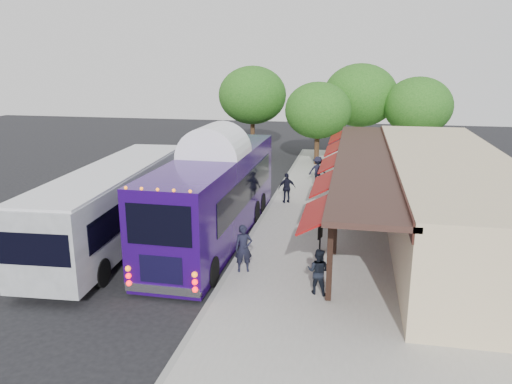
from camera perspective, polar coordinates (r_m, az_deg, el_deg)
The scene contains 15 objects.
ground at distance 20.68m, azimuth -1.71°, elevation -6.86°, with size 90.00×90.00×0.00m, color black.
sidewalk at distance 23.95m, azimuth 12.26°, elevation -3.93°, with size 10.00×40.00×0.15m, color #9E9B93.
curb at distance 24.32m, azimuth 0.51°, elevation -3.29°, with size 0.20×40.00×0.16m, color gray.
station_shelter at distance 23.78m, azimuth 20.66°, elevation -0.24°, with size 8.15×20.00×3.60m.
coach_bus at distance 21.66m, azimuth -4.65°, elevation 0.11°, with size 2.80×12.60×4.01m.
city_bus at distance 22.03m, azimuth -15.84°, elevation -1.08°, with size 3.38×12.34×3.28m.
ped_a at distance 18.20m, azimuth -1.43°, elevation -6.47°, with size 0.64×0.42×1.76m, color black.
ped_b at distance 16.71m, azimuth 7.13°, elevation -8.99°, with size 0.76×0.59×1.55m, color black.
ped_c at distance 26.94m, azimuth 3.55°, elevation 0.46°, with size 0.96×0.40×1.63m, color black.
ped_d at distance 31.04m, azimuth 7.08°, elevation 2.43°, with size 1.14×0.66×1.77m, color black.
sign_board at distance 20.51m, azimuth 7.34°, elevation -4.71°, with size 0.18×0.44×0.99m.
tree_left at distance 36.89m, azimuth 7.09°, elevation 9.23°, with size 4.81×4.81×6.16m.
tree_mid at distance 40.78m, azimuth 11.83°, elevation 10.76°, with size 5.80×5.80×7.43m.
tree_right at distance 39.55m, azimuth 18.03°, elevation 9.32°, with size 5.07×5.07×6.49m.
tree_far at distance 42.20m, azimuth -0.40°, elevation 11.00°, with size 5.64×5.64×7.22m.
Camera 1 is at (4.36, -18.71, 7.65)m, focal length 35.00 mm.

